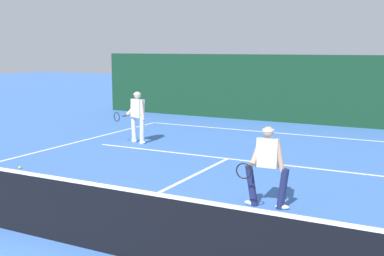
% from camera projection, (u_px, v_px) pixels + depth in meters
% --- Properties ---
extents(ground_plane, '(80.00, 80.00, 0.00)m').
position_uv_depth(ground_plane, '(60.00, 242.00, 7.53)').
color(ground_plane, '#3C6ABA').
extents(court_line_baseline_far, '(10.33, 0.10, 0.01)m').
position_uv_depth(court_line_baseline_far, '(279.00, 133.00, 17.10)').
color(court_line_baseline_far, white).
rests_on(court_line_baseline_far, ground_plane).
extents(court_line_service, '(8.42, 0.10, 0.01)m').
position_uv_depth(court_line_service, '(228.00, 159.00, 13.17)').
color(court_line_service, white).
rests_on(court_line_service, ground_plane).
extents(court_line_centre, '(0.10, 6.40, 0.01)m').
position_uv_depth(court_line_centre, '(166.00, 189.00, 10.32)').
color(court_line_centre, white).
rests_on(court_line_centre, ground_plane).
extents(tennis_net, '(11.31, 0.09, 1.10)m').
position_uv_depth(tennis_net, '(58.00, 209.00, 7.44)').
color(tennis_net, '#1E4723').
rests_on(tennis_net, ground_plane).
extents(player_near, '(0.86, 0.89, 1.54)m').
position_uv_depth(player_near, '(267.00, 164.00, 9.03)').
color(player_near, '#1E234C').
rests_on(player_near, ground_plane).
extents(player_far, '(0.93, 0.88, 1.61)m').
position_uv_depth(player_far, '(137.00, 115.00, 15.23)').
color(player_far, silver).
rests_on(player_far, ground_plane).
extents(tennis_ball, '(0.07, 0.07, 0.07)m').
position_uv_depth(tennis_ball, '(20.00, 168.00, 12.06)').
color(tennis_ball, '#D1E033').
rests_on(tennis_ball, ground_plane).
extents(back_fence_windscreen, '(18.09, 0.12, 2.69)m').
position_uv_depth(back_fence_windscreen, '(300.00, 89.00, 19.10)').
color(back_fence_windscreen, '#123821').
rests_on(back_fence_windscreen, ground_plane).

